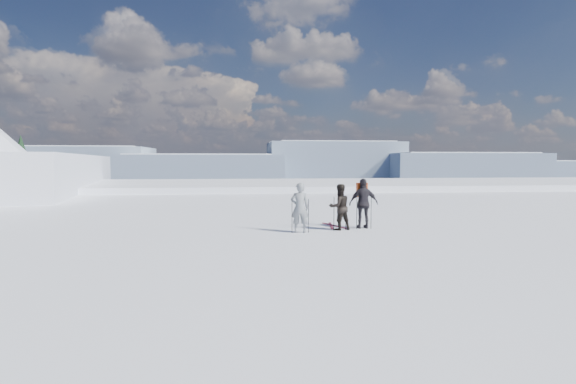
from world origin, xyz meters
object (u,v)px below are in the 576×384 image
at_px(skis_loose, 333,226).
at_px(skier_dark, 340,207).
at_px(skier_grey, 300,208).
at_px(skier_pack, 364,204).

bearing_deg(skis_loose, skier_dark, -87.90).
bearing_deg(skis_loose, skier_grey, -136.50).
bearing_deg(skier_pack, skier_grey, 16.22).
bearing_deg(skier_pack, skier_dark, 16.33).
relative_size(skier_grey, skier_pack, 0.94).
height_order(skier_grey, skier_pack, skier_pack).
bearing_deg(skier_grey, skier_pack, -162.18).
xyz_separation_m(skier_pack, skis_loose, (-1.01, 0.68, -0.91)).
relative_size(skier_grey, skis_loose, 1.03).
bearing_deg(skier_dark, skier_grey, 1.82).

